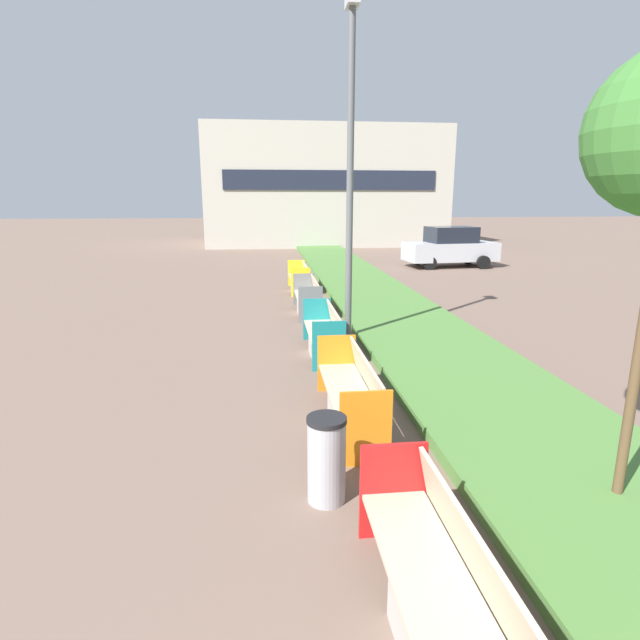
{
  "coord_description": "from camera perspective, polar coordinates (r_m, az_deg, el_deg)",
  "views": [
    {
      "loc": [
        -0.21,
        0.74,
        3.07
      ],
      "look_at": [
        0.9,
        10.9,
        0.6
      ],
      "focal_mm": 28.0,
      "sensor_mm": 36.0,
      "label": 1
    }
  ],
  "objects": [
    {
      "name": "litter_bin",
      "position": [
        5.33,
        0.75,
        -15.61
      ],
      "size": [
        0.41,
        0.41,
        0.93
      ],
      "color": "#9EA0A5",
      "rests_on": "ground"
    },
    {
      "name": "planter_grass_strip",
      "position": [
        12.14,
        10.28,
        -0.85
      ],
      "size": [
        2.8,
        120.0,
        0.18
      ],
      "color": "#4C7A38",
      "rests_on": "ground"
    },
    {
      "name": "bench_red_frame",
      "position": [
        4.04,
        13.72,
        -28.63
      ],
      "size": [
        0.65,
        2.43,
        0.94
      ],
      "color": "#ADA8A0",
      "rests_on": "ground"
    },
    {
      "name": "bench_yellow_frame",
      "position": [
        17.26,
        -2.35,
        4.58
      ],
      "size": [
        0.65,
        2.2,
        0.94
      ],
      "color": "#ADA8A0",
      "rests_on": "ground"
    },
    {
      "name": "bench_orange_frame",
      "position": [
        7.1,
        3.61,
        -8.72
      ],
      "size": [
        0.65,
        2.46,
        0.94
      ],
      "color": "#ADA8A0",
      "rests_on": "ground"
    },
    {
      "name": "building_backdrop",
      "position": [
        36.89,
        0.34,
        14.85
      ],
      "size": [
        16.01,
        8.91,
        7.77
      ],
      "color": "#B2AD9E",
      "rests_on": "ground"
    },
    {
      "name": "bench_teal_frame",
      "position": [
        10.15,
        0.49,
        -1.84
      ],
      "size": [
        0.65,
        2.18,
        0.94
      ],
      "color": "#ADA8A0",
      "rests_on": "ground"
    },
    {
      "name": "bench_grey_frame",
      "position": [
        13.83,
        -1.34,
        2.34
      ],
      "size": [
        0.65,
        2.31,
        0.94
      ],
      "color": "#ADA8A0",
      "rests_on": "ground"
    },
    {
      "name": "parked_car_distant",
      "position": [
        24.26,
        14.67,
        8.05
      ],
      "size": [
        4.36,
        2.18,
        1.86
      ],
      "rotation": [
        0.0,
        0.0,
        0.1
      ],
      "color": "#B7BABF",
      "rests_on": "ground"
    },
    {
      "name": "street_lamp_post",
      "position": [
        10.62,
        3.48,
        17.48
      ],
      "size": [
        0.24,
        0.44,
        6.84
      ],
      "color": "#56595B",
      "rests_on": "ground"
    }
  ]
}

